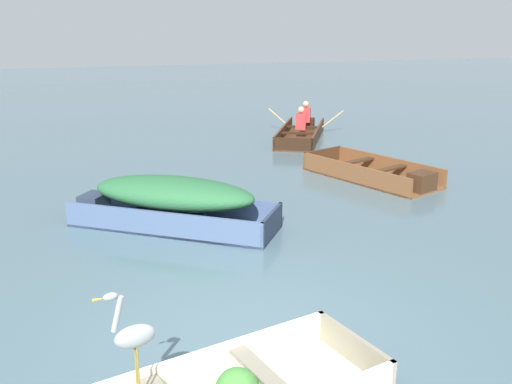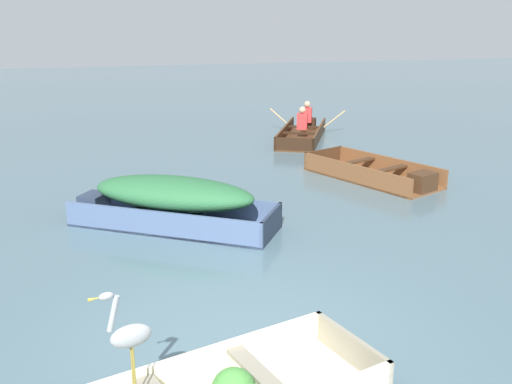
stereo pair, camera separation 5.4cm
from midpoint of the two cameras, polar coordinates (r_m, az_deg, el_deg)
name	(u,v)px [view 1 (the left image)]	position (r m, az deg, el deg)	size (l,w,h in m)	color
ground_plane	(249,346)	(5.96, -0.98, -15.19)	(80.00, 80.00, 0.00)	#47606B
skiff_slate_blue_near_moored	(172,198)	(9.11, -8.61, -0.63)	(3.27, 2.76, 0.82)	#475B7F
skiff_wooden_brown_mid_moored	(376,174)	(12.05, 11.80, 1.78)	(2.08, 3.10, 0.39)	brown
rowboat_dark_varnish_with_crew	(302,131)	(16.26, 4.48, 6.06)	(2.84, 3.44, 0.92)	#4C2D19
heron_on_dinghy	(133,334)	(4.54, -12.56, -13.66)	(0.46, 0.19, 0.84)	olive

